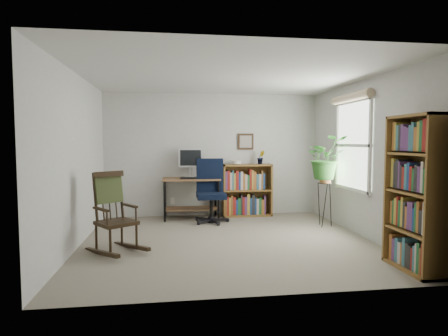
{
  "coord_description": "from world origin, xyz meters",
  "views": [
    {
      "loc": [
        -0.8,
        -5.36,
        1.46
      ],
      "look_at": [
        0.0,
        0.4,
        1.05
      ],
      "focal_mm": 30.0,
      "sensor_mm": 36.0,
      "label": 1
    }
  ],
  "objects": [
    {
      "name": "floor",
      "position": [
        0.0,
        0.0,
        0.0
      ],
      "size": [
        4.2,
        4.0,
        0.0
      ],
      "primitive_type": "cube",
      "color": "gray",
      "rests_on": "ground"
    },
    {
      "name": "framed_picture",
      "position": [
        0.65,
        1.97,
        1.46
      ],
      "size": [
        0.32,
        0.04,
        0.32
      ],
      "primitive_type": null,
      "color": "black",
      "rests_on": "wall_back"
    },
    {
      "name": "spider_plant",
      "position": [
        1.8,
        0.73,
        1.55
      ],
      "size": [
        1.69,
        1.88,
        1.46
      ],
      "primitive_type": "imported",
      "color": "#2B6A25",
      "rests_on": "plant_stand"
    },
    {
      "name": "wall_back",
      "position": [
        0.0,
        2.0,
        1.2
      ],
      "size": [
        4.2,
        0.0,
        2.4
      ],
      "primitive_type": "cube",
      "color": "beige",
      "rests_on": "ground"
    },
    {
      "name": "desk",
      "position": [
        -0.45,
        1.7,
        0.39
      ],
      "size": [
        1.07,
        0.59,
        0.77
      ],
      "primitive_type": null,
      "color": "brown",
      "rests_on": "floor"
    },
    {
      "name": "ceiling",
      "position": [
        0.0,
        0.0,
        2.4
      ],
      "size": [
        4.2,
        4.0,
        0.0
      ],
      "primitive_type": "cube",
      "color": "silver",
      "rests_on": "ground"
    },
    {
      "name": "window",
      "position": [
        2.06,
        0.3,
        1.4
      ],
      "size": [
        0.12,
        1.2,
        1.5
      ],
      "primitive_type": null,
      "color": "silver",
      "rests_on": "wall_right"
    },
    {
      "name": "potted_plant_small",
      "position": [
        0.93,
        1.83,
        1.07
      ],
      "size": [
        0.13,
        0.24,
        0.11
      ],
      "primitive_type": "imported",
      "color": "#2B6A25",
      "rests_on": "low_bookshelf"
    },
    {
      "name": "tall_bookshelf",
      "position": [
        1.92,
        -1.52,
        0.88
      ],
      "size": [
        0.33,
        0.77,
        1.76
      ],
      "primitive_type": null,
      "color": "brown",
      "rests_on": "floor"
    },
    {
      "name": "wall_left",
      "position": [
        -2.1,
        0.0,
        1.2
      ],
      "size": [
        0.0,
        4.0,
        2.4
      ],
      "primitive_type": "cube",
      "color": "beige",
      "rests_on": "ground"
    },
    {
      "name": "rocking_chair",
      "position": [
        -1.54,
        -0.35,
        0.54
      ],
      "size": [
        1.0,
        1.08,
        1.08
      ],
      "primitive_type": null,
      "rotation": [
        0.0,
        0.0,
        0.63
      ],
      "color": "black",
      "rests_on": "floor"
    },
    {
      "name": "plant_stand",
      "position": [
        1.8,
        0.73,
        0.44
      ],
      "size": [
        0.32,
        0.32,
        0.88
      ],
      "primitive_type": null,
      "rotation": [
        0.0,
        0.0,
        -0.41
      ],
      "color": "black",
      "rests_on": "floor"
    },
    {
      "name": "monitor",
      "position": [
        -0.45,
        1.84,
        1.05
      ],
      "size": [
        0.46,
        0.16,
        0.56
      ],
      "primitive_type": null,
      "color": "silver",
      "rests_on": "desk"
    },
    {
      "name": "wall_right",
      "position": [
        2.1,
        0.0,
        1.2
      ],
      "size": [
        0.0,
        4.0,
        2.4
      ],
      "primitive_type": "cube",
      "color": "beige",
      "rests_on": "ground"
    },
    {
      "name": "keyboard",
      "position": [
        -0.45,
        1.58,
        0.78
      ],
      "size": [
        0.4,
        0.15,
        0.02
      ],
      "primitive_type": "cube",
      "color": "black",
      "rests_on": "desk"
    },
    {
      "name": "office_chair",
      "position": [
        -0.11,
        1.29,
        0.59
      ],
      "size": [
        0.64,
        0.64,
        1.17
      ],
      "primitive_type": null,
      "rotation": [
        0.0,
        0.0,
        0.01
      ],
      "color": "black",
      "rests_on": "floor"
    },
    {
      "name": "low_bookshelf",
      "position": [
        0.65,
        1.82,
        0.51
      ],
      "size": [
        0.96,
        0.32,
        1.02
      ],
      "primitive_type": null,
      "color": "brown",
      "rests_on": "floor"
    },
    {
      "name": "wall_front",
      "position": [
        0.0,
        -2.0,
        1.2
      ],
      "size": [
        4.2,
        0.0,
        2.4
      ],
      "primitive_type": "cube",
      "color": "beige",
      "rests_on": "ground"
    }
  ]
}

